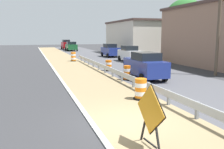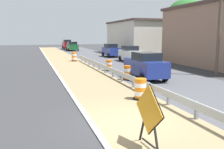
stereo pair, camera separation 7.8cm
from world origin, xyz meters
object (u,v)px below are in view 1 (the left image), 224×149
car_mid_far_lane (110,50)px  warning_sign_diamond (150,113)px  traffic_barrel_far (73,57)px  car_lead_near_lane (66,45)px  traffic_barrel_nearest (141,90)px  car_lead_far_lane (71,46)px  traffic_barrel_mid (109,66)px  traffic_barrel_close (127,73)px  utility_pole_near (219,15)px  car_trailing_near_lane (130,54)px  car_trailing_far_lane (145,65)px

car_mid_far_lane → warning_sign_diamond: bearing=-17.1°
traffic_barrel_far → car_lead_near_lane: size_ratio=0.28×
traffic_barrel_nearest → car_lead_far_lane: size_ratio=0.22×
traffic_barrel_mid → car_lead_near_lane: size_ratio=0.24×
traffic_barrel_nearest → car_mid_far_lane: (6.22, 24.08, 0.50)m
car_lead_near_lane → car_lead_far_lane: (0.26, -6.03, -0.14)m
warning_sign_diamond → traffic_barrel_close: warning_sign_diamond is taller
utility_pole_near → traffic_barrel_nearest: bearing=-151.3°
car_trailing_near_lane → utility_pole_near: bearing=12.9°
car_lead_near_lane → car_mid_far_lane: size_ratio=0.99×
traffic_barrel_nearest → traffic_barrel_mid: size_ratio=1.09×
traffic_barrel_far → car_mid_far_lane: (6.35, 4.56, 0.46)m
traffic_barrel_nearest → traffic_barrel_mid: 10.21m
car_lead_far_lane → utility_pole_near: 36.41m
traffic_barrel_far → car_lead_far_lane: bearing=81.6°
car_mid_far_lane → utility_pole_near: 19.76m
car_lead_near_lane → traffic_barrel_far: bearing=173.1°
traffic_barrel_far → utility_pole_near: utility_pole_near is taller
traffic_barrel_close → car_lead_far_lane: bearing=87.4°
car_trailing_near_lane → traffic_barrel_mid: bearing=-34.8°
warning_sign_diamond → car_lead_far_lane: bearing=-100.5°
traffic_barrel_mid → car_trailing_far_lane: bearing=-74.2°
warning_sign_diamond → traffic_barrel_mid: size_ratio=1.92×
car_mid_far_lane → car_trailing_near_lane: bearing=0.0°
traffic_barrel_far → car_trailing_near_lane: size_ratio=0.26×
traffic_barrel_far → car_mid_far_lane: 7.83m
car_lead_near_lane → car_trailing_near_lane: (3.66, -29.76, -0.13)m
traffic_barrel_mid → car_lead_far_lane: car_lead_far_lane is taller
car_lead_near_lane → car_mid_far_lane: car_lead_near_lane is taller
traffic_barrel_nearest → utility_pole_near: utility_pole_near is taller
warning_sign_diamond → traffic_barrel_nearest: (2.03, 4.98, -0.55)m
traffic_barrel_close → car_trailing_near_lane: (5.01, 11.60, 0.50)m
warning_sign_diamond → car_trailing_near_lane: 23.42m
car_lead_far_lane → car_mid_far_lane: 16.83m
traffic_barrel_mid → traffic_barrel_far: 9.56m
car_lead_near_lane → car_mid_far_lane: bearing=-172.1°
traffic_barrel_mid → car_lead_far_lane: size_ratio=0.21×
car_trailing_far_lane → car_lead_near_lane: bearing=1.2°
warning_sign_diamond → car_trailing_near_lane: car_trailing_near_lane is taller
traffic_barrel_nearest → traffic_barrel_far: size_ratio=0.93×
traffic_barrel_close → traffic_barrel_far: size_ratio=0.92×
warning_sign_diamond → car_trailing_near_lane: bearing=-115.3°
car_lead_far_lane → car_trailing_far_lane: bearing=-179.6°
traffic_barrel_mid → car_trailing_far_lane: 4.94m
car_trailing_near_lane → car_lead_near_lane: bearing=-172.0°
traffic_barrel_mid → car_mid_far_lane: size_ratio=0.24×
traffic_barrel_far → car_mid_far_lane: bearing=35.7°
car_trailing_far_lane → car_lead_far_lane: bearing=0.8°
car_trailing_near_lane → car_trailing_far_lane: 12.03m
car_mid_far_lane → utility_pole_near: size_ratio=0.45×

